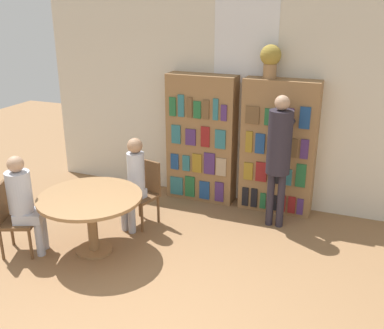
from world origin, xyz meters
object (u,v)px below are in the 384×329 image
Objects in this scene: reading_table at (91,205)px; seated_reader_right at (24,199)px; flower_vase at (271,59)px; chair_near_camera at (11,216)px; librarian_standing at (279,148)px; bookshelf_right at (278,148)px; seated_reader_left at (134,179)px; chair_left_side at (144,189)px; bookshelf_left at (202,139)px.

seated_reader_right is (-0.72, -0.30, 0.09)m from reading_table.
flower_vase is 3.83m from chair_near_camera.
bookshelf_right is at bearing 101.71° from librarian_standing.
chair_left_side is at bearing -90.00° from seated_reader_left.
chair_near_camera is 3.41m from librarian_standing.
reading_table is at bearing -129.08° from flower_vase.
seated_reader_left reaches higher than reading_table.
seated_reader_left is (1.05, 1.12, 0.21)m from chair_near_camera.
bookshelf_right is at bearing -129.51° from seated_reader_left.
reading_table is 2.47m from librarian_standing.
flower_vase is (0.97, 0.00, 1.22)m from bookshelf_left.
librarian_standing is (0.10, -0.50, 0.16)m from bookshelf_right.
bookshelf_right is 1.97m from chair_left_side.
seated_reader_left is 1.38m from seated_reader_right.
chair_near_camera is 1.00× the size of chair_left_side.
bookshelf_left is at bearing -99.14° from chair_left_side.
bookshelf_right is 4.28× the size of flower_vase.
seated_reader_left is 0.69× the size of librarian_standing.
bookshelf_right is 1.55× the size of reading_table.
chair_left_side is 0.71× the size of seated_reader_right.
bookshelf_left is 2.18× the size of chair_left_side.
bookshelf_right is at bearing 0.00° from bookshelf_left.
bookshelf_left is at bearing -180.00° from bookshelf_right.
bookshelf_left is 1.35m from seated_reader_left.
flower_vase is 3.00m from reading_table.
chair_near_camera is at bearing 63.00° from chair_left_side.
flower_vase is 0.25× the size of librarian_standing.
chair_left_side is (-0.44, -1.06, -0.47)m from bookshelf_left.
bookshelf_left is 1.24m from chair_left_side.
bookshelf_right is 2.71m from reading_table.
bookshelf_left and bookshelf_right have the same top height.
bookshelf_left is 1.55× the size of reading_table.
flower_vase is at bearing 111.68° from seated_reader_right.
librarian_standing is at bearing -60.31° from flower_vase.
seated_reader_left is (-1.44, -1.25, -1.47)m from flower_vase.
bookshelf_left is 1.15m from bookshelf_right.
seated_reader_left is at bearing -111.06° from bookshelf_left.
bookshelf_left is 2.85m from chair_near_camera.
chair_near_camera reaches higher than reading_table.
flower_vase is 0.51× the size of chair_left_side.
reading_table is at bearing -108.18° from bookshelf_left.
bookshelf_left reaches higher than seated_reader_right.
bookshelf_left is 1.53× the size of seated_reader_left.
librarian_standing is at bearing 37.95° from reading_table.
reading_table is 0.68× the size of librarian_standing.
chair_left_side is at bearing 76.82° from reading_table.
bookshelf_right is 1.06× the size of librarian_standing.
seated_reader_right is (-0.89, -1.05, 0.01)m from seated_reader_left.
bookshelf_right is 1.53× the size of seated_reader_left.
chair_near_camera is (-0.88, -0.37, -0.13)m from reading_table.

